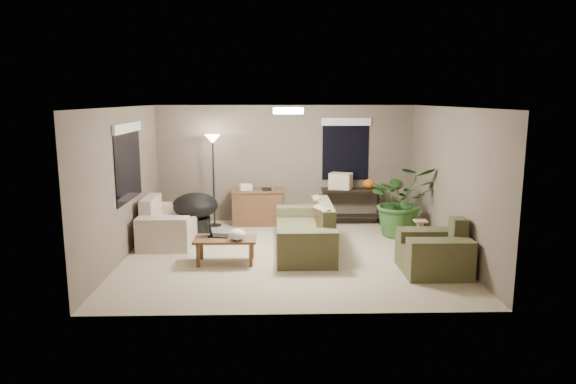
{
  "coord_description": "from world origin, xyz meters",
  "views": [
    {
      "loc": [
        -0.23,
        -8.49,
        2.64
      ],
      "look_at": [
        0.0,
        0.2,
        1.05
      ],
      "focal_mm": 32.0,
      "sensor_mm": 36.0,
      "label": 1
    }
  ],
  "objects_px": {
    "papasan_chair": "(195,210)",
    "houseplant": "(401,208)",
    "main_sofa": "(307,234)",
    "cat_scratching_post": "(420,236)",
    "desk": "(258,207)",
    "console_table": "(352,203)",
    "floor_lamp": "(213,150)",
    "loveseat": "(168,226)",
    "coffee_table": "(225,242)",
    "armchair": "(434,253)"
  },
  "relations": [
    {
      "from": "desk",
      "to": "cat_scratching_post",
      "type": "height_order",
      "value": "desk"
    },
    {
      "from": "coffee_table",
      "to": "cat_scratching_post",
      "type": "relative_size",
      "value": 2.0
    },
    {
      "from": "houseplant",
      "to": "papasan_chair",
      "type": "bearing_deg",
      "value": 175.16
    },
    {
      "from": "houseplant",
      "to": "floor_lamp",
      "type": "bearing_deg",
      "value": 166.6
    },
    {
      "from": "armchair",
      "to": "desk",
      "type": "relative_size",
      "value": 0.91
    },
    {
      "from": "papasan_chair",
      "to": "armchair",
      "type": "bearing_deg",
      "value": -31.72
    },
    {
      "from": "loveseat",
      "to": "floor_lamp",
      "type": "relative_size",
      "value": 0.84
    },
    {
      "from": "main_sofa",
      "to": "cat_scratching_post",
      "type": "distance_m",
      "value": 2.05
    },
    {
      "from": "loveseat",
      "to": "desk",
      "type": "bearing_deg",
      "value": 37.83
    },
    {
      "from": "loveseat",
      "to": "papasan_chair",
      "type": "height_order",
      "value": "loveseat"
    },
    {
      "from": "houseplant",
      "to": "loveseat",
      "type": "bearing_deg",
      "value": -175.98
    },
    {
      "from": "main_sofa",
      "to": "houseplant",
      "type": "height_order",
      "value": "houseplant"
    },
    {
      "from": "console_table",
      "to": "floor_lamp",
      "type": "distance_m",
      "value": 3.14
    },
    {
      "from": "desk",
      "to": "papasan_chair",
      "type": "relative_size",
      "value": 1.03
    },
    {
      "from": "coffee_table",
      "to": "houseplant",
      "type": "distance_m",
      "value": 3.63
    },
    {
      "from": "coffee_table",
      "to": "cat_scratching_post",
      "type": "height_order",
      "value": "cat_scratching_post"
    },
    {
      "from": "papasan_chair",
      "to": "desk",
      "type": "bearing_deg",
      "value": 26.74
    },
    {
      "from": "loveseat",
      "to": "console_table",
      "type": "height_order",
      "value": "loveseat"
    },
    {
      "from": "desk",
      "to": "houseplant",
      "type": "xyz_separation_m",
      "value": [
        2.81,
        -0.95,
        0.17
      ]
    },
    {
      "from": "armchair",
      "to": "cat_scratching_post",
      "type": "height_order",
      "value": "armchair"
    },
    {
      "from": "armchair",
      "to": "houseplant",
      "type": "height_order",
      "value": "houseplant"
    },
    {
      "from": "papasan_chair",
      "to": "houseplant",
      "type": "height_order",
      "value": "houseplant"
    },
    {
      "from": "armchair",
      "to": "console_table",
      "type": "xyz_separation_m",
      "value": [
        -0.8,
        3.18,
        0.14
      ]
    },
    {
      "from": "loveseat",
      "to": "coffee_table",
      "type": "bearing_deg",
      "value": -47.61
    },
    {
      "from": "armchair",
      "to": "papasan_chair",
      "type": "relative_size",
      "value": 0.93
    },
    {
      "from": "main_sofa",
      "to": "coffee_table",
      "type": "xyz_separation_m",
      "value": [
        -1.36,
        -0.67,
        0.06
      ]
    },
    {
      "from": "main_sofa",
      "to": "loveseat",
      "type": "distance_m",
      "value": 2.63
    },
    {
      "from": "houseplant",
      "to": "console_table",
      "type": "bearing_deg",
      "value": 127.62
    },
    {
      "from": "desk",
      "to": "console_table",
      "type": "bearing_deg",
      "value": 2.24
    },
    {
      "from": "desk",
      "to": "floor_lamp",
      "type": "height_order",
      "value": "floor_lamp"
    },
    {
      "from": "armchair",
      "to": "desk",
      "type": "bearing_deg",
      "value": 132.17
    },
    {
      "from": "desk",
      "to": "loveseat",
      "type": "bearing_deg",
      "value": -142.17
    },
    {
      "from": "main_sofa",
      "to": "cat_scratching_post",
      "type": "xyz_separation_m",
      "value": [
        2.05,
        0.13,
        -0.08
      ]
    },
    {
      "from": "armchair",
      "to": "papasan_chair",
      "type": "bearing_deg",
      "value": 148.28
    },
    {
      "from": "console_table",
      "to": "loveseat",
      "type": "bearing_deg",
      "value": -159.73
    },
    {
      "from": "papasan_chair",
      "to": "cat_scratching_post",
      "type": "relative_size",
      "value": 2.14
    },
    {
      "from": "main_sofa",
      "to": "houseplant",
      "type": "bearing_deg",
      "value": 26.73
    },
    {
      "from": "desk",
      "to": "houseplant",
      "type": "distance_m",
      "value": 2.97
    },
    {
      "from": "armchair",
      "to": "houseplant",
      "type": "xyz_separation_m",
      "value": [
        -0.0,
        2.15,
        0.25
      ]
    },
    {
      "from": "loveseat",
      "to": "cat_scratching_post",
      "type": "relative_size",
      "value": 3.2
    },
    {
      "from": "main_sofa",
      "to": "armchair",
      "type": "height_order",
      "value": "same"
    },
    {
      "from": "armchair",
      "to": "cat_scratching_post",
      "type": "xyz_separation_m",
      "value": [
        0.15,
        1.33,
        -0.08
      ]
    },
    {
      "from": "console_table",
      "to": "armchair",
      "type": "bearing_deg",
      "value": -75.9
    },
    {
      "from": "console_table",
      "to": "floor_lamp",
      "type": "bearing_deg",
      "value": -177.09
    },
    {
      "from": "main_sofa",
      "to": "desk",
      "type": "height_order",
      "value": "main_sofa"
    },
    {
      "from": "coffee_table",
      "to": "houseplant",
      "type": "xyz_separation_m",
      "value": [
        3.25,
        1.62,
        0.19
      ]
    },
    {
      "from": "papasan_chair",
      "to": "coffee_table",
      "type": "bearing_deg",
      "value": -68.32
    },
    {
      "from": "papasan_chair",
      "to": "houseplant",
      "type": "relative_size",
      "value": 0.77
    },
    {
      "from": "loveseat",
      "to": "cat_scratching_post",
      "type": "xyz_separation_m",
      "value": [
        4.6,
        -0.51,
        -0.08
      ]
    },
    {
      "from": "houseplant",
      "to": "cat_scratching_post",
      "type": "xyz_separation_m",
      "value": [
        0.16,
        -0.82,
        -0.33
      ]
    }
  ]
}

